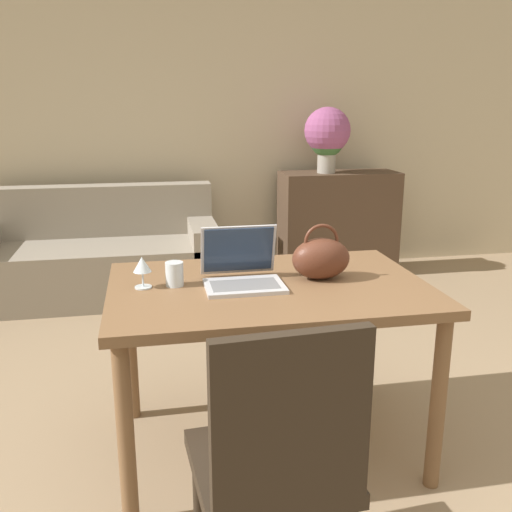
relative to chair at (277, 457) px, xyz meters
The scene contains 10 objects.
wall_back 3.69m from the chair, 88.06° to the left, with size 10.00×0.06×2.70m.
dining_table 0.82m from the chair, 79.59° to the left, with size 1.28×0.86×0.75m.
chair is the anchor object (origin of this frame).
couch 3.12m from the chair, 103.36° to the left, with size 1.82×0.81×0.82m.
sideboard 3.49m from the chair, 68.37° to the left, with size 0.99×0.40×0.88m.
laptop 0.88m from the chair, 87.20° to the left, with size 0.31×0.29×0.23m.
drinking_glass 0.92m from the chair, 105.10° to the left, with size 0.07×0.07×0.10m.
wine_glass 0.97m from the chair, 112.76° to the left, with size 0.07×0.07×0.13m.
handbag 0.96m from the chair, 65.69° to the left, with size 0.24×0.15×0.23m.
flower_vase 3.48m from the chair, 70.23° to the left, with size 0.38×0.38×0.53m.
Camera 1 is at (-0.44, -1.51, 1.46)m, focal length 40.00 mm.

